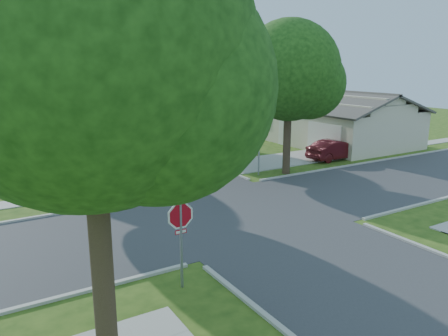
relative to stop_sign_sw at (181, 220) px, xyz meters
name	(u,v)px	position (x,y,z in m)	size (l,w,h in m)	color
ground	(233,212)	(4.70, 4.70, -2.03)	(100.00, 100.00, 0.00)	#294713
road_ns	(233,212)	(4.70, 4.70, -2.03)	(7.00, 100.00, 0.02)	#333335
sidewalk_ne	(145,128)	(10.80, 30.70, -2.01)	(1.20, 40.00, 0.04)	#9E9B91
sidewalk_nw	(10,138)	(-1.40, 30.70, -2.01)	(1.20, 40.00, 0.04)	#9E9B91
driveway	(277,161)	(12.60, 11.80, -2.01)	(8.80, 3.60, 0.05)	#9E9B91
stop_sign_sw	(181,220)	(0.00, 0.00, 0.00)	(1.05, 0.80, 2.98)	gray
stop_sign_ne	(259,140)	(9.40, 9.40, 0.00)	(1.05, 0.80, 2.98)	gray
tree_e_near	(221,73)	(9.45, 13.71, 3.61)	(4.97, 4.80, 8.28)	#38281C
tree_e_mid	(149,63)	(9.46, 25.71, 4.22)	(5.59, 5.40, 9.21)	#38281C
tree_e_far	(104,66)	(9.45, 38.71, 3.95)	(5.17, 5.00, 8.72)	#38281C
tree_w_near	(64,66)	(0.06, 13.71, 4.08)	(5.38, 5.20, 8.97)	#38281C
tree_w_mid	(29,60)	(0.06, 25.71, 4.46)	(5.80, 5.60, 9.56)	#38281C
tree_w_far	(11,71)	(0.05, 38.71, 3.48)	(4.76, 4.60, 8.04)	#38281C
tree_sw_corner	(91,59)	(-2.74, -2.29, 4.23)	(6.21, 6.00, 9.55)	#38281C
tree_ne_corner	(290,75)	(11.06, 8.91, 3.56)	(5.80, 5.60, 8.66)	#38281C
house_ne_near	(326,123)	(20.69, 15.70, -0.51)	(8.42, 13.60, 4.23)	beige
house_ne_far	(216,106)	(20.69, 33.70, -0.51)	(8.42, 13.60, 4.23)	beige
car_driveway	(335,150)	(16.20, 10.20, -1.36)	(1.41, 4.04, 1.33)	#4A0F13
car_curb_east	(103,117)	(7.90, 35.05, -1.24)	(1.87, 4.66, 1.59)	black
car_curb_west	(48,116)	(3.50, 41.05, -1.45)	(1.62, 3.98, 1.16)	black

